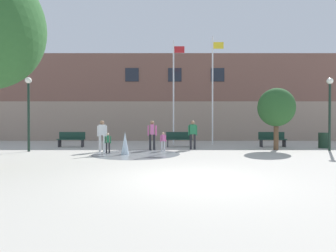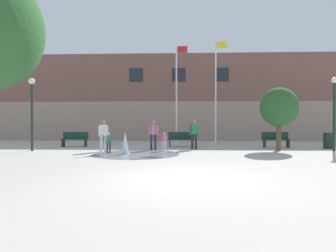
% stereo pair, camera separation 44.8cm
% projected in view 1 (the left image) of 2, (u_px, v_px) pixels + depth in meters
% --- Properties ---
extents(ground_plane, '(100.00, 100.00, 0.00)m').
position_uv_depth(ground_plane, '(190.00, 179.00, 6.83)').
color(ground_plane, '#B2ADA3').
extents(library_building, '(36.00, 6.05, 7.18)m').
position_uv_depth(library_building, '(175.00, 100.00, 24.42)').
color(library_building, gray).
rests_on(library_building, ground).
extents(splash_fountain, '(4.10, 4.10, 1.06)m').
position_uv_depth(splash_fountain, '(132.00, 148.00, 12.26)').
color(splash_fountain, gray).
rests_on(splash_fountain, ground).
extents(park_bench_far_left, '(1.60, 0.44, 0.91)m').
position_uv_depth(park_bench_far_left, '(73.00, 139.00, 16.01)').
color(park_bench_far_left, '#28282D').
rests_on(park_bench_far_left, ground).
extents(park_bench_center, '(1.60, 0.44, 0.91)m').
position_uv_depth(park_bench_center, '(180.00, 139.00, 16.03)').
color(park_bench_center, '#28282D').
rests_on(park_bench_center, ground).
extents(park_bench_near_trashcan, '(1.60, 0.44, 0.91)m').
position_uv_depth(park_bench_near_trashcan, '(273.00, 139.00, 15.95)').
color(park_bench_near_trashcan, '#28282D').
rests_on(park_bench_near_trashcan, ground).
extents(teen_by_trashcan, '(0.50, 0.29, 1.59)m').
position_uv_depth(teen_by_trashcan, '(103.00, 133.00, 13.36)').
color(teen_by_trashcan, silver).
rests_on(teen_by_trashcan, ground).
extents(adult_watching, '(0.50, 0.35, 1.59)m').
position_uv_depth(adult_watching, '(153.00, 133.00, 14.17)').
color(adult_watching, '#28282D').
rests_on(adult_watching, ground).
extents(adult_near_bench, '(0.50, 0.24, 1.59)m').
position_uv_depth(adult_near_bench, '(194.00, 133.00, 14.49)').
color(adult_near_bench, '#28282D').
rests_on(adult_near_bench, ground).
extents(child_with_pink_shirt, '(0.31, 0.24, 0.99)m').
position_uv_depth(child_with_pink_shirt, '(164.00, 140.00, 13.64)').
color(child_with_pink_shirt, silver).
rests_on(child_with_pink_shirt, ground).
extents(child_in_fountain, '(0.31, 0.23, 0.99)m').
position_uv_depth(child_in_fountain, '(109.00, 141.00, 12.67)').
color(child_in_fountain, '#28282D').
rests_on(child_in_fountain, ground).
extents(flagpole_left, '(0.80, 0.10, 7.12)m').
position_uv_depth(flagpole_left, '(175.00, 89.00, 17.94)').
color(flagpole_left, silver).
rests_on(flagpole_left, ground).
extents(flagpole_right, '(0.80, 0.10, 7.40)m').
position_uv_depth(flagpole_right, '(214.00, 87.00, 17.93)').
color(flagpole_right, silver).
rests_on(flagpole_right, ground).
extents(lamp_post_left_lane, '(0.32, 0.32, 3.80)m').
position_uv_depth(lamp_post_left_lane, '(30.00, 103.00, 13.38)').
color(lamp_post_left_lane, '#192D23').
rests_on(lamp_post_left_lane, ground).
extents(lamp_post_right_lane, '(0.32, 0.32, 3.83)m').
position_uv_depth(lamp_post_right_lane, '(331.00, 103.00, 13.74)').
color(lamp_post_right_lane, '#192D23').
rests_on(lamp_post_right_lane, ground).
extents(trash_can, '(0.56, 0.56, 0.90)m').
position_uv_depth(trash_can, '(325.00, 140.00, 15.19)').
color(trash_can, '#193323').
rests_on(trash_can, ground).
extents(street_tree_near_building, '(1.95, 1.95, 3.35)m').
position_uv_depth(street_tree_near_building, '(277.00, 108.00, 14.14)').
color(street_tree_near_building, brown).
rests_on(street_tree_near_building, ground).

